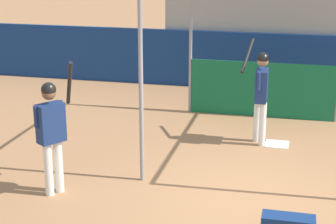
{
  "coord_description": "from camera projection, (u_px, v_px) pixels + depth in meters",
  "views": [
    {
      "loc": [
        0.56,
        -7.72,
        3.76
      ],
      "look_at": [
        -1.56,
        1.07,
        0.97
      ],
      "focal_mm": 60.0,
      "sensor_mm": 36.0,
      "label": 1
    }
  ],
  "objects": [
    {
      "name": "ground_plane",
      "position": [
        252.0,
        201.0,
        8.41
      ],
      "size": [
        60.0,
        60.0,
        0.0
      ],
      "primitive_type": "plane",
      "color": "#A8754C"
    },
    {
      "name": "bleacher_section",
      "position": [
        283.0,
        21.0,
        15.61
      ],
      "size": [
        5.95,
        3.2,
        3.17
      ],
      "color": "#9E9E99",
      "rests_on": "ground"
    },
    {
      "name": "home_plate",
      "position": [
        277.0,
        144.0,
        10.73
      ],
      "size": [
        0.44,
        0.44,
        0.02
      ],
      "color": "white",
      "rests_on": "ground"
    },
    {
      "name": "batting_cage",
      "position": [
        260.0,
        63.0,
        11.27
      ],
      "size": [
        3.27,
        4.0,
        3.15
      ],
      "color": "gray",
      "rests_on": "ground"
    },
    {
      "name": "player_waiting",
      "position": [
        52.0,
        128.0,
        8.38
      ],
      "size": [
        0.58,
        0.78,
        2.08
      ],
      "rotation": [
        0.0,
        0.0,
        0.99
      ],
      "color": "white",
      "rests_on": "ground"
    },
    {
      "name": "outfield_wall",
      "position": [
        278.0,
        63.0,
        14.32
      ],
      "size": [
        24.0,
        0.12,
        1.49
      ],
      "color": "navy",
      "rests_on": "ground"
    },
    {
      "name": "player_batter",
      "position": [
        261.0,
        89.0,
        10.5
      ],
      "size": [
        0.53,
        0.93,
        1.93
      ],
      "rotation": [
        0.0,
        0.0,
        1.58
      ],
      "color": "white",
      "rests_on": "ground"
    }
  ]
}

